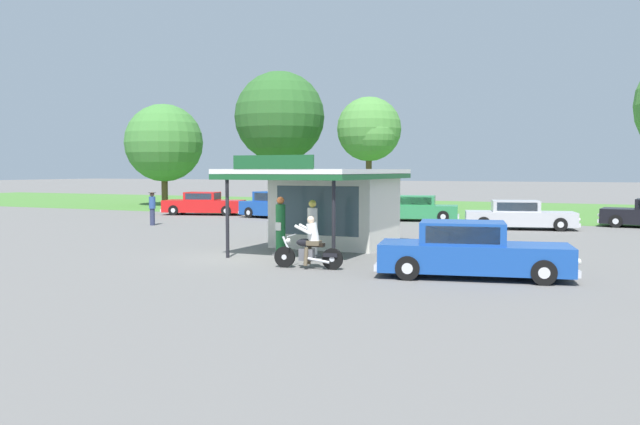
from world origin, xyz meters
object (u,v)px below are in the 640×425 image
at_px(gas_pump_nearside, 281,228).
at_px(parked_car_back_row_centre, 280,206).
at_px(motorcycle_with_rider, 309,247).
at_px(featured_classic_sedan, 471,252).
at_px(parked_car_back_row_centre_left, 204,204).
at_px(parked_car_second_row_spare, 519,216).
at_px(bystander_leaning_by_kiosk, 152,207).
at_px(gas_pump_offside, 312,231).
at_px(parked_car_back_row_right, 414,209).

xyz_separation_m(gas_pump_nearside, parked_car_back_row_centre, (-8.11, 15.11, -0.19)).
bearing_deg(motorcycle_with_rider, gas_pump_nearside, 133.61).
xyz_separation_m(featured_classic_sedan, parked_car_back_row_centre_left, (-21.08, 17.72, -0.02)).
relative_size(featured_classic_sedan, parked_car_back_row_centre, 0.97).
xyz_separation_m(gas_pump_nearside, parked_car_second_row_spare, (6.18, 13.60, -0.27)).
distance_m(parked_car_back_row_centre_left, bystander_leaning_by_kiosk, 8.28).
xyz_separation_m(gas_pump_offside, featured_classic_sedan, (5.72, -1.92, -0.19)).
bearing_deg(gas_pump_offside, bystander_leaning_by_kiosk, 149.19).
bearing_deg(motorcycle_with_rider, parked_car_second_row_spare, 76.03).
relative_size(parked_car_back_row_centre, parked_car_second_row_spare, 1.00).
bearing_deg(gas_pump_offside, parked_car_back_row_centre, 121.71).
bearing_deg(gas_pump_nearside, motorcycle_with_rider, -46.39).
height_order(motorcycle_with_rider, parked_car_back_row_right, motorcycle_with_rider).
bearing_deg(parked_car_back_row_centre, gas_pump_nearside, -61.77).
bearing_deg(bystander_leaning_by_kiosk, featured_classic_sedan, -27.35).
bearing_deg(parked_car_back_row_centre_left, parked_car_back_row_right, 3.41).
xyz_separation_m(gas_pump_nearside, featured_classic_sedan, (6.94, -1.92, -0.23)).
relative_size(motorcycle_with_rider, parked_car_back_row_centre, 0.38).
xyz_separation_m(motorcycle_with_rider, bystander_leaning_by_kiosk, (-14.12, 10.16, 0.31)).
height_order(gas_pump_nearside, parked_car_back_row_centre_left, gas_pump_nearside).
bearing_deg(parked_car_back_row_centre, featured_classic_sedan, -48.52).
bearing_deg(bystander_leaning_by_kiosk, gas_pump_nearside, -33.33).
bearing_deg(parked_car_back_row_right, parked_car_back_row_centre_left, -176.59).
bearing_deg(bystander_leaning_by_kiosk, motorcycle_with_rider, -35.72).
distance_m(featured_classic_sedan, parked_car_back_row_centre_left, 27.54).
relative_size(gas_pump_nearside, bystander_leaning_by_kiosk, 1.14).
height_order(parked_car_back_row_right, bystander_leaning_by_kiosk, bystander_leaning_by_kiosk).
height_order(parked_car_back_row_centre_left, bystander_leaning_by_kiosk, bystander_leaning_by_kiosk).
relative_size(motorcycle_with_rider, bystander_leaning_by_kiosk, 1.20).
height_order(parked_car_back_row_centre_left, parked_car_back_row_centre, parked_car_back_row_centre).
xyz_separation_m(motorcycle_with_rider, parked_car_back_row_centre, (-10.33, 17.44, 0.08)).
relative_size(featured_classic_sedan, parked_car_back_row_right, 1.02).
bearing_deg(parked_car_back_row_centre, gas_pump_offside, -58.29).
distance_m(gas_pump_offside, parked_car_back_row_right, 16.69).
relative_size(parked_car_back_row_centre_left, parked_car_back_row_centre, 1.00).
distance_m(gas_pump_offside, parked_car_back_row_centre, 17.76).
bearing_deg(bystander_leaning_by_kiosk, parked_car_back_row_right, 36.65).
relative_size(gas_pump_nearside, parked_car_back_row_right, 0.38).
height_order(gas_pump_nearside, parked_car_back_row_right, gas_pump_nearside).
bearing_deg(parked_car_back_row_centre, parked_car_second_row_spare, -6.02).
distance_m(parked_car_second_row_spare, bystander_leaning_by_kiosk, 18.99).
height_order(gas_pump_offside, parked_car_back_row_right, gas_pump_offside).
height_order(gas_pump_offside, motorcycle_with_rider, gas_pump_offside).
relative_size(gas_pump_nearside, featured_classic_sedan, 0.37).
height_order(gas_pump_offside, featured_classic_sedan, gas_pump_offside).
bearing_deg(parked_car_back_row_centre, motorcycle_with_rider, -59.36).
height_order(gas_pump_nearside, bystander_leaning_by_kiosk, gas_pump_nearside).
height_order(gas_pump_offside, parked_car_back_row_centre, gas_pump_offside).
relative_size(gas_pump_nearside, gas_pump_offside, 1.04).
xyz_separation_m(gas_pump_offside, parked_car_back_row_centre, (-9.34, 15.11, -0.15)).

